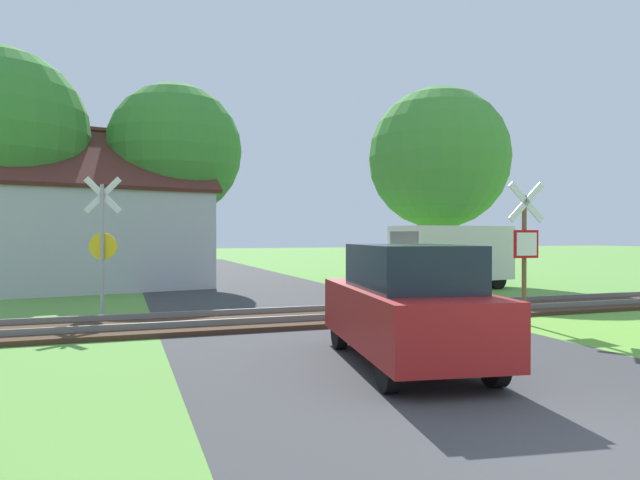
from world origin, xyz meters
TOP-DOWN VIEW (x-y plane):
  - road_asphalt at (0.00, 2.00)m, footprint 6.91×80.00m
  - rail_track at (0.00, 8.78)m, footprint 60.00×2.60m
  - stop_sign_near at (4.06, 6.61)m, footprint 0.88×0.16m
  - crossing_sign_far at (-4.54, 10.89)m, footprint 0.85×0.26m
  - house at (-4.95, 19.13)m, footprint 8.52×7.74m
  - tree_center at (-2.17, 19.20)m, footprint 5.16×5.16m
  - tree_right at (8.21, 17.01)m, footprint 5.77×5.77m
  - tree_left at (-8.01, 18.47)m, footprint 5.83×5.83m
  - mail_truck at (6.80, 14.05)m, footprint 5.12×2.57m
  - parked_car at (-0.18, 3.99)m, footprint 2.23×4.20m

SIDE VIEW (x-z plane):
  - road_asphalt at x=0.00m, z-range 0.00..0.01m
  - rail_track at x=0.00m, z-range -0.05..0.17m
  - parked_car at x=-0.18m, z-range 0.00..1.78m
  - mail_truck at x=6.80m, z-range 0.12..2.36m
  - stop_sign_near at x=4.06m, z-range 0.17..3.24m
  - crossing_sign_far at x=-4.54m, z-range 0.19..3.49m
  - house at x=-4.95m, z-range -0.98..4.92m
  - tree_right at x=8.21m, z-range 1.09..9.06m
  - tree_center at x=-2.17m, z-range 1.29..9.05m
  - tree_left at x=-8.01m, z-range 1.23..9.54m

